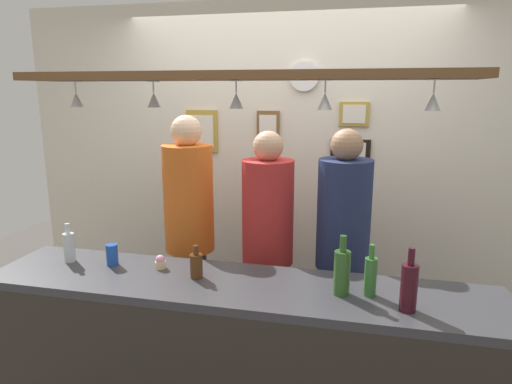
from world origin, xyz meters
TOP-DOWN VIEW (x-y plane):
  - back_wall at (0.00, 1.10)m, footprint 4.40×0.06m
  - bar_counter at (0.00, -0.50)m, footprint 2.70×0.55m
  - overhead_glass_rack at (0.00, -0.30)m, footprint 2.20×0.36m
  - hanging_wineglass_far_left at (-0.87, -0.32)m, footprint 0.07×0.07m
  - hanging_wineglass_left at (-0.46, -0.26)m, footprint 0.07×0.07m
  - hanging_wineglass_center_left at (-0.00, -0.32)m, footprint 0.07×0.07m
  - hanging_wineglass_center at (0.43, -0.37)m, footprint 0.07×0.07m
  - hanging_wineglass_center_right at (0.89, -0.35)m, footprint 0.07×0.07m
  - person_left_orange_shirt at (-0.53, 0.36)m, footprint 0.34×0.34m
  - person_middle_red_shirt at (0.02, 0.36)m, footprint 0.34×0.34m
  - person_right_navy_shirt at (0.51, 0.36)m, footprint 0.34×0.34m
  - bottle_beer_brown_stubby at (-0.23, -0.33)m, footprint 0.07×0.07m
  - bottle_champagne_green at (0.53, -0.36)m, footprint 0.08×0.08m
  - bottle_soda_clear at (-1.03, -0.28)m, footprint 0.06×0.06m
  - bottle_wine_dark_red at (0.84, -0.46)m, footprint 0.08×0.08m
  - bottle_beer_green_import at (0.67, -0.34)m, footprint 0.06×0.06m
  - drink_can at (-0.76, -0.27)m, footprint 0.07×0.07m
  - cupcake at (-0.47, -0.26)m, footprint 0.06×0.06m
  - picture_frame_lower_pair at (0.52, 1.06)m, footprint 0.30×0.02m
  - picture_frame_upper_small at (0.54, 1.06)m, footprint 0.22×0.02m
  - picture_frame_caricature at (-0.67, 1.06)m, footprint 0.26×0.02m
  - picture_frame_crest at (-0.12, 1.06)m, footprint 0.18×0.02m
  - wall_clock at (0.15, 1.05)m, footprint 0.22×0.03m

SIDE VIEW (x-z plane):
  - bar_counter at x=0.00m, z-range 0.17..1.12m
  - cupcake at x=-0.47m, z-range 0.95..1.03m
  - person_middle_red_shirt at x=0.02m, z-range 0.17..1.85m
  - drink_can at x=-0.76m, z-range 0.95..1.07m
  - bottle_beer_brown_stubby at x=-0.23m, z-range 0.93..1.11m
  - person_right_navy_shirt at x=0.51m, z-range 0.18..1.88m
  - bottle_soda_clear at x=-1.03m, z-range 0.93..1.16m
  - bottle_beer_green_import at x=0.67m, z-range 0.92..1.18m
  - bottle_wine_dark_red at x=0.84m, z-range 0.92..1.22m
  - bottle_champagne_green at x=0.53m, z-range 0.92..1.22m
  - person_left_orange_shirt at x=-0.53m, z-range 0.19..1.96m
  - back_wall at x=0.00m, z-range 0.00..2.60m
  - picture_frame_lower_pair at x=0.52m, z-range 1.38..1.56m
  - picture_frame_caricature at x=-0.67m, z-range 1.43..1.77m
  - picture_frame_crest at x=-0.12m, z-range 1.51..1.77m
  - picture_frame_upper_small at x=0.54m, z-range 1.66..1.84m
  - hanging_wineglass_far_left at x=-0.87m, z-range 1.82..1.95m
  - hanging_wineglass_left at x=-0.46m, z-range 1.82..1.95m
  - hanging_wineglass_center_left at x=0.00m, z-range 1.82..1.95m
  - hanging_wineglass_center at x=0.43m, z-range 1.82..1.95m
  - hanging_wineglass_center_right at x=0.89m, z-range 1.82..1.95m
  - overhead_glass_rack at x=0.00m, z-range 1.97..2.01m
  - wall_clock at x=0.15m, z-range 1.92..2.14m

